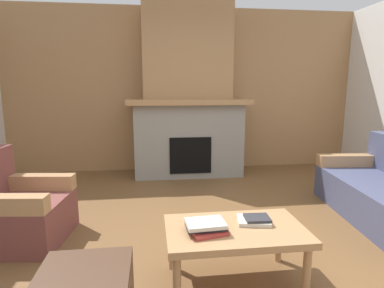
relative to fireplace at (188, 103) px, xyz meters
name	(u,v)px	position (x,y,z in m)	size (l,w,h in m)	color
ground	(222,253)	(0.00, -2.62, -1.16)	(9.00, 9.00, 0.00)	brown
wall_back_wood_panel	(185,91)	(0.00, 0.38, 0.19)	(6.00, 0.12, 2.70)	#A87A4C
fireplace	(188,103)	(0.00, 0.00, 0.00)	(1.90, 0.82, 2.70)	gray
armchair	(17,211)	(-1.83, -2.16, -0.87)	(0.84, 0.84, 0.85)	brown
coffee_table	(235,235)	(0.00, -3.03, -0.79)	(1.00, 0.60, 0.43)	tan
book_stack_near_edge	(207,227)	(-0.22, -3.08, -0.69)	(0.29, 0.24, 0.08)	#B23833
book_stack_center	(255,220)	(0.16, -2.97, -0.71)	(0.27, 0.23, 0.05)	beige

